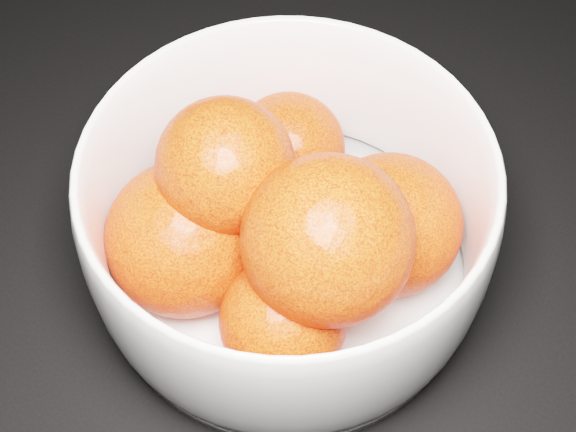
% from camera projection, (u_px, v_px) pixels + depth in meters
% --- Properties ---
extents(bowl, '(0.24, 0.24, 0.12)m').
position_uv_depth(bowl, '(288.00, 222.00, 0.48)').
color(bowl, white).
rests_on(bowl, ground).
extents(orange_pile, '(0.20, 0.18, 0.14)m').
position_uv_depth(orange_pile, '(282.00, 224.00, 0.46)').
color(orange_pile, '#F7320C').
rests_on(orange_pile, bowl).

